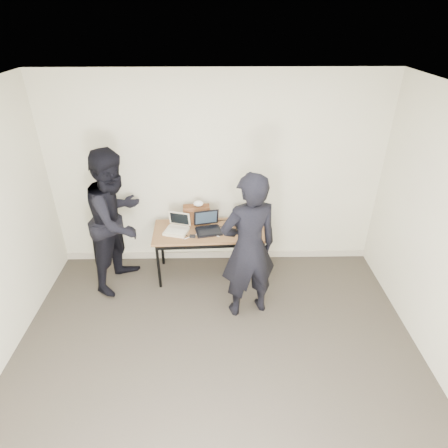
{
  "coord_description": "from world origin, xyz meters",
  "views": [
    {
      "loc": [
        0.02,
        -2.44,
        3.3
      ],
      "look_at": [
        0.1,
        1.6,
        0.95
      ],
      "focal_mm": 30.0,
      "sensor_mm": 36.0,
      "label": 1
    }
  ],
  "objects_px": {
    "person_typist": "(249,248)",
    "laptop_center": "(208,226)",
    "laptop_beige": "(177,228)",
    "laptop_right": "(245,220)",
    "desk": "(210,234)",
    "leather_satchel": "(197,214)",
    "equipment_box": "(256,218)",
    "person_observer": "(117,220)"
  },
  "relations": [
    {
      "from": "leather_satchel",
      "to": "equipment_box",
      "type": "bearing_deg",
      "value": -6.28
    },
    {
      "from": "person_observer",
      "to": "equipment_box",
      "type": "bearing_deg",
      "value": -59.52
    },
    {
      "from": "laptop_right",
      "to": "person_observer",
      "type": "xyz_separation_m",
      "value": [
        -1.66,
        -0.27,
        0.18
      ]
    },
    {
      "from": "leather_satchel",
      "to": "equipment_box",
      "type": "relative_size",
      "value": 1.41
    },
    {
      "from": "desk",
      "to": "leather_satchel",
      "type": "relative_size",
      "value": 4.12
    },
    {
      "from": "laptop_beige",
      "to": "equipment_box",
      "type": "height_order",
      "value": "laptop_beige"
    },
    {
      "from": "laptop_beige",
      "to": "laptop_right",
      "type": "xyz_separation_m",
      "value": [
        0.91,
        0.18,
        0.0
      ]
    },
    {
      "from": "laptop_center",
      "to": "equipment_box",
      "type": "bearing_deg",
      "value": 3.93
    },
    {
      "from": "person_typist",
      "to": "laptop_center",
      "type": "bearing_deg",
      "value": -73.75
    },
    {
      "from": "laptop_right",
      "to": "person_observer",
      "type": "height_order",
      "value": "person_observer"
    },
    {
      "from": "laptop_center",
      "to": "desk",
      "type": "bearing_deg",
      "value": -20.44
    },
    {
      "from": "desk",
      "to": "leather_satchel",
      "type": "distance_m",
      "value": 0.34
    },
    {
      "from": "desk",
      "to": "laptop_center",
      "type": "bearing_deg",
      "value": 169.23
    },
    {
      "from": "laptop_beige",
      "to": "equipment_box",
      "type": "bearing_deg",
      "value": 26.89
    },
    {
      "from": "laptop_center",
      "to": "laptop_beige",
      "type": "bearing_deg",
      "value": 170.64
    },
    {
      "from": "desk",
      "to": "laptop_beige",
      "type": "relative_size",
      "value": 4.23
    },
    {
      "from": "laptop_right",
      "to": "desk",
      "type": "bearing_deg",
      "value": -176.03
    },
    {
      "from": "laptop_beige",
      "to": "laptop_center",
      "type": "relative_size",
      "value": 0.92
    },
    {
      "from": "laptop_right",
      "to": "person_observer",
      "type": "distance_m",
      "value": 1.69
    },
    {
      "from": "desk",
      "to": "leather_satchel",
      "type": "height_order",
      "value": "leather_satchel"
    },
    {
      "from": "person_typist",
      "to": "laptop_right",
      "type": "bearing_deg",
      "value": -108.11
    },
    {
      "from": "laptop_beige",
      "to": "person_typist",
      "type": "height_order",
      "value": "person_typist"
    },
    {
      "from": "desk",
      "to": "laptop_beige",
      "type": "xyz_separation_m",
      "value": [
        -0.43,
        -0.02,
        0.11
      ]
    },
    {
      "from": "desk",
      "to": "equipment_box",
      "type": "distance_m",
      "value": 0.67
    },
    {
      "from": "desk",
      "to": "person_observer",
      "type": "relative_size",
      "value": 0.8
    },
    {
      "from": "laptop_right",
      "to": "person_observer",
      "type": "bearing_deg",
      "value": 173.95
    },
    {
      "from": "equipment_box",
      "to": "person_observer",
      "type": "bearing_deg",
      "value": -170.84
    },
    {
      "from": "desk",
      "to": "equipment_box",
      "type": "bearing_deg",
      "value": 14.5
    },
    {
      "from": "leather_satchel",
      "to": "person_observer",
      "type": "distance_m",
      "value": 1.06
    },
    {
      "from": "leather_satchel",
      "to": "equipment_box",
      "type": "distance_m",
      "value": 0.81
    },
    {
      "from": "laptop_beige",
      "to": "laptop_right",
      "type": "bearing_deg",
      "value": 27.15
    },
    {
      "from": "laptop_center",
      "to": "equipment_box",
      "type": "height_order",
      "value": "laptop_center"
    },
    {
      "from": "laptop_beige",
      "to": "laptop_center",
      "type": "height_order",
      "value": "laptop_center"
    },
    {
      "from": "person_typist",
      "to": "person_observer",
      "type": "relative_size",
      "value": 0.98
    },
    {
      "from": "laptop_beige",
      "to": "equipment_box",
      "type": "distance_m",
      "value": 1.08
    },
    {
      "from": "desk",
      "to": "leather_satchel",
      "type": "xyz_separation_m",
      "value": [
        -0.18,
        0.23,
        0.19
      ]
    },
    {
      "from": "laptop_beige",
      "to": "leather_satchel",
      "type": "height_order",
      "value": "leather_satchel"
    },
    {
      "from": "laptop_beige",
      "to": "leather_satchel",
      "type": "bearing_deg",
      "value": 59.93
    },
    {
      "from": "laptop_center",
      "to": "leather_satchel",
      "type": "height_order",
      "value": "laptop_center"
    },
    {
      "from": "desk",
      "to": "laptop_center",
      "type": "distance_m",
      "value": 0.12
    },
    {
      "from": "laptop_center",
      "to": "person_typist",
      "type": "bearing_deg",
      "value": -69.19
    },
    {
      "from": "person_typist",
      "to": "person_observer",
      "type": "height_order",
      "value": "person_observer"
    }
  ]
}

